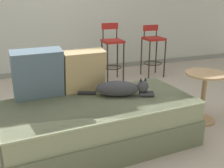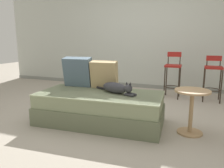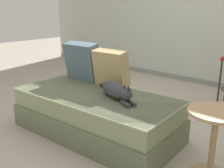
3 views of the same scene
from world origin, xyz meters
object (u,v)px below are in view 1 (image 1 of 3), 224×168
at_px(cat, 121,88).
at_px(bar_stool_near_window, 112,48).
at_px(couch, 101,123).
at_px(bar_stool_by_doorway, 153,46).
at_px(throw_pillow_corner, 38,74).
at_px(side_table, 204,90).
at_px(throw_pillow_middle, 84,71).

distance_m(cat, bar_stool_near_window, 1.90).
bearing_deg(bar_stool_near_window, couch, -113.53).
bearing_deg(cat, bar_stool_by_doorway, 53.31).
bearing_deg(throw_pillow_corner, bar_stool_by_doorway, 37.19).
distance_m(throw_pillow_corner, bar_stool_near_window, 2.07).
relative_size(bar_stool_by_doorway, side_table, 1.54).
xyz_separation_m(couch, throw_pillow_middle, (-0.07, 0.32, 0.44)).
bearing_deg(throw_pillow_middle, bar_stool_near_window, 60.41).
height_order(throw_pillow_middle, side_table, throw_pillow_middle).
bearing_deg(throw_pillow_middle, cat, -40.43).
xyz_separation_m(cat, bar_stool_near_window, (0.59, 1.80, 0.02)).
height_order(couch, side_table, side_table).
bearing_deg(throw_pillow_middle, side_table, -10.24).
relative_size(throw_pillow_middle, bar_stool_by_doorway, 0.48).
height_order(throw_pillow_middle, bar_stool_by_doorway, bar_stool_by_doorway).
bearing_deg(couch, cat, 16.49).
xyz_separation_m(throw_pillow_corner, bar_stool_by_doorway, (2.08, 1.58, -0.16)).
bearing_deg(throw_pillow_middle, throw_pillow_corner, -176.14).
relative_size(throw_pillow_corner, throw_pillow_middle, 1.11).
xyz_separation_m(throw_pillow_corner, side_table, (1.75, -0.21, -0.31)).
xyz_separation_m(bar_stool_by_doorway, side_table, (-0.33, -1.79, -0.16)).
xyz_separation_m(cat, bar_stool_by_doorway, (1.34, 1.80, 0.01)).
bearing_deg(cat, throw_pillow_middle, 139.57).
bearing_deg(couch, bar_stool_near_window, 66.47).
bearing_deg(bar_stool_by_doorway, throw_pillow_corner, -142.81).
height_order(bar_stool_near_window, bar_stool_by_doorway, bar_stool_near_window).
distance_m(throw_pillow_middle, side_table, 1.36).
bearing_deg(side_table, bar_stool_near_window, 103.34).
bearing_deg(bar_stool_near_window, throw_pillow_corner, -129.97).
relative_size(cat, side_table, 1.23).
bearing_deg(side_table, bar_stool_by_doorway, 79.44).
bearing_deg(bar_stool_near_window, throw_pillow_middle, -119.59).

